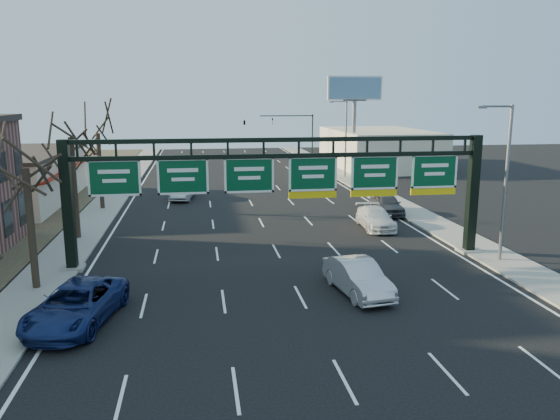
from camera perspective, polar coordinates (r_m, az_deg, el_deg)
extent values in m
plane|color=black|center=(24.67, 3.01, -10.68)|extent=(160.00, 160.00, 0.00)
cube|color=gray|center=(44.10, -19.05, -1.16)|extent=(3.00, 120.00, 0.12)
cube|color=gray|center=(46.74, 13.51, -0.13)|extent=(3.00, 120.00, 0.12)
cube|color=white|center=(43.61, -2.28, -0.73)|extent=(21.60, 120.00, 0.01)
cube|color=black|center=(31.66, -21.29, 0.37)|extent=(0.55, 0.55, 7.20)
cube|color=gray|center=(32.48, -20.83, -5.70)|extent=(1.20, 1.20, 0.20)
cube|color=black|center=(34.95, 19.46, 1.50)|extent=(0.55, 0.55, 7.20)
cube|color=gray|center=(35.70, 19.08, -4.03)|extent=(1.20, 1.20, 0.20)
cube|color=black|center=(30.78, 0.13, 7.35)|extent=(23.40, 0.25, 0.25)
cube|color=black|center=(30.86, 0.13, 5.68)|extent=(23.40, 0.25, 0.25)
cube|color=#044223|center=(30.96, -16.92, 3.24)|extent=(2.80, 0.10, 2.00)
cube|color=#044223|center=(30.64, -10.11, 3.48)|extent=(2.80, 0.10, 2.00)
cube|color=#044223|center=(30.76, -3.24, 3.68)|extent=(2.80, 0.10, 2.00)
cube|color=#044223|center=(31.31, 3.45, 3.82)|extent=(2.80, 0.10, 2.00)
cube|color=yellow|center=(31.50, 3.42, 1.62)|extent=(2.80, 0.10, 0.40)
cube|color=#044223|center=(32.28, 9.85, 3.90)|extent=(2.80, 0.10, 2.00)
cube|color=yellow|center=(32.46, 9.78, 1.77)|extent=(2.80, 0.10, 0.40)
cube|color=#044223|center=(33.62, 15.81, 3.94)|extent=(2.80, 0.10, 2.00)
cube|color=yellow|center=(33.79, 15.70, 1.89)|extent=(2.80, 0.10, 0.40)
cube|color=beige|center=(54.49, -26.57, 2.89)|extent=(10.00, 18.00, 4.40)
cube|color=#332B26|center=(54.23, -26.80, 5.34)|extent=(10.40, 18.40, 0.30)
cube|color=maroon|center=(53.03, -21.40, 3.98)|extent=(1.20, 18.00, 0.40)
cube|color=beige|center=(76.73, 10.22, 6.37)|extent=(12.00, 20.00, 5.00)
cylinder|color=#2C2418|center=(29.18, -24.58, -1.70)|extent=(0.36, 0.36, 6.08)
cylinder|color=#2C2418|center=(38.64, -20.68, 2.25)|extent=(0.36, 0.36, 6.84)
cylinder|color=#2C2418|center=(48.40, -18.27, 3.95)|extent=(0.36, 0.36, 6.46)
cylinder|color=slate|center=(33.53, 22.52, 2.63)|extent=(0.20, 0.20, 9.00)
cylinder|color=slate|center=(32.73, 21.76, 10.25)|extent=(1.80, 0.12, 0.12)
cube|color=slate|center=(32.29, 20.35, 10.25)|extent=(0.50, 0.22, 0.15)
cylinder|color=slate|center=(64.85, 6.89, 7.41)|extent=(0.20, 0.20, 9.00)
cylinder|color=slate|center=(64.45, 6.20, 11.31)|extent=(1.80, 0.12, 0.12)
cube|color=slate|center=(64.22, 5.41, 11.28)|extent=(0.50, 0.22, 0.15)
cylinder|color=slate|center=(70.32, 7.70, 7.62)|extent=(0.50, 0.50, 9.00)
cube|color=slate|center=(70.15, 7.80, 11.29)|extent=(3.00, 0.30, 0.20)
cube|color=white|center=(70.15, 7.84, 12.51)|extent=(7.00, 0.30, 3.00)
cube|color=#527CA4|center=(69.96, 7.88, 12.51)|extent=(6.60, 0.05, 2.60)
cylinder|color=black|center=(79.28, 3.40, 7.43)|extent=(0.18, 0.18, 7.00)
cylinder|color=black|center=(78.40, 0.68, 9.82)|extent=(7.60, 0.14, 0.14)
imported|color=black|center=(78.14, -0.79, 9.22)|extent=(0.20, 0.20, 1.00)
imported|color=black|center=(77.69, -3.75, 9.18)|extent=(0.54, 0.54, 1.62)
imported|color=navy|center=(24.78, -20.50, -9.25)|extent=(4.02, 6.50, 1.68)
imported|color=#B7B7BC|center=(26.92, 8.12, -6.96)|extent=(2.48, 5.22, 1.65)
imported|color=white|center=(40.38, 9.94, -0.83)|extent=(2.37, 5.25, 1.49)
imported|color=#3B3D40|center=(45.34, 11.09, 0.61)|extent=(2.18, 4.96, 1.66)
imported|color=#B3B4B8|center=(51.90, -10.11, 2.03)|extent=(2.52, 5.20, 1.64)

